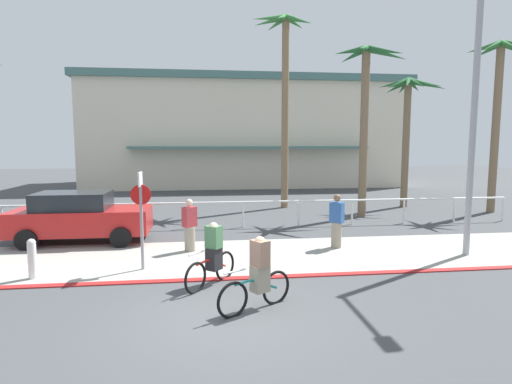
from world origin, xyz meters
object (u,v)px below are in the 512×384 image
Objects in this scene: palm_tree_4 at (408,107)px; cyclist_teal_0 at (258,275)px; streetlight_curb at (480,108)px; palm_tree_3 at (367,93)px; palm_tree_5 at (498,89)px; pedestrian_0 at (337,223)px; palm_tree_2 at (284,66)px; cyclist_red_1 at (213,256)px; pedestrian_1 at (190,228)px; stop_sign_bike_lane at (141,206)px; bollard_0 at (32,258)px; car_red_1 at (80,217)px.

cyclist_teal_0 is at bearing -126.66° from palm_tree_4.
palm_tree_4 is at bearing 53.34° from cyclist_teal_0.
streetlight_curb is 4.75× the size of cyclist_teal_0.
palm_tree_5 is (6.56, 0.47, 0.34)m from palm_tree_3.
palm_tree_2 is at bearing 90.34° from pedestrian_0.
cyclist_red_1 is at bearing -132.88° from palm_tree_4.
streetlight_curb reaches higher than pedestrian_1.
palm_tree_2 is at bearing 60.76° from stop_sign_bike_lane.
palm_tree_3 is (3.03, -3.18, -1.62)m from palm_tree_2.
bollard_0 is 0.58× the size of pedestrian_0.
pedestrian_1 reaches higher than cyclist_teal_0.
cyclist_teal_0 is 1.05× the size of cyclist_red_1.
cyclist_red_1 is at bearing 118.74° from cyclist_teal_0.
car_red_1 is (-8.16, -6.75, -6.22)m from palm_tree_2.
pedestrian_0 is at bearing -12.27° from car_red_1.
car_red_1 is at bearing 131.88° from cyclist_red_1.
stop_sign_bike_lane is 2.56× the size of bollard_0.
cyclist_teal_0 is (5.13, -6.34, -0.18)m from car_red_1.
car_red_1 is at bearing 155.76° from pedestrian_1.
palm_tree_4 is 0.82× the size of palm_tree_5.
stop_sign_bike_lane is 17.48m from palm_tree_5.
bollard_0 is at bearing -146.72° from palm_tree_3.
pedestrian_1 is at bearing 30.37° from bollard_0.
streetlight_curb is at bearing -70.36° from palm_tree_2.
pedestrian_1 is (-10.84, -7.87, -4.37)m from palm_tree_4.
cyclist_red_1 is at bearing -169.05° from streetlight_curb.
palm_tree_5 is at bearing 23.80° from bollard_0.
stop_sign_bike_lane reaches higher than pedestrian_0.
palm_tree_2 is 1.45× the size of palm_tree_4.
streetlight_curb is 7.02m from palm_tree_3.
pedestrian_0 is at bearing 156.62° from streetlight_curb.
bollard_0 is 18.27m from palm_tree_4.
palm_tree_3 reaches higher than pedestrian_0.
pedestrian_0 is at bearing -1.80° from pedestrian_1.
pedestrian_1 is (-14.11, -5.68, -5.07)m from palm_tree_5.
bollard_0 is 0.13× the size of palm_tree_3.
pedestrian_1 is at bearing 107.57° from cyclist_teal_0.
car_red_1 is 4.00m from pedestrian_1.
stop_sign_bike_lane is 2.30m from pedestrian_1.
palm_tree_5 is at bearing 25.95° from stop_sign_bike_lane.
palm_tree_2 is 1.28× the size of palm_tree_3.
palm_tree_4 is (14.55, 10.05, 4.60)m from bollard_0.
palm_tree_4 is 4.18× the size of cyclist_teal_0.
palm_tree_2 is at bearing 76.97° from cyclist_teal_0.
palm_tree_3 is 5.01× the size of cyclist_red_1.
bollard_0 is 0.15× the size of palm_tree_4.
pedestrian_1 is at bearing 168.33° from streetlight_curb.
palm_tree_5 is (3.27, -2.19, 0.70)m from palm_tree_4.
cyclist_teal_0 is at bearing -103.03° from palm_tree_2.
pedestrian_1 is (-7.54, -5.21, -4.73)m from palm_tree_3.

